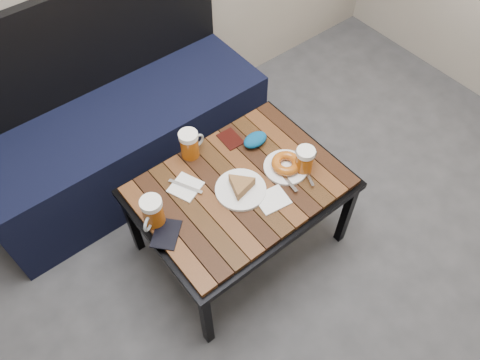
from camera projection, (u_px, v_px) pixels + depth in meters
bench at (123, 136)px, 2.31m from camera, size 1.40×0.50×0.95m
cafe_table at (240, 191)px, 1.92m from camera, size 0.84×0.62×0.47m
beer_mug_left at (153, 212)px, 1.72m from camera, size 0.12×0.11×0.13m
beer_mug_centre at (190, 144)px, 1.93m from camera, size 0.12×0.08×0.13m
beer_mug_right at (305, 160)px, 1.88m from camera, size 0.11×0.08×0.12m
plate_pie at (241, 187)px, 1.85m from camera, size 0.20×0.20×0.06m
plate_bagel at (286, 165)px, 1.92m from camera, size 0.19×0.24×0.05m
napkin_left at (186, 187)px, 1.87m from camera, size 0.15×0.15×0.01m
napkin_right at (272, 200)px, 1.83m from camera, size 0.14×0.12×0.01m
passport_navy at (166, 234)px, 1.74m from camera, size 0.16×0.16×0.01m
passport_burgundy at (230, 139)px, 2.03m from camera, size 0.08×0.11×0.01m
knit_pouch at (255, 140)px, 1.99m from camera, size 0.11×0.08×0.05m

